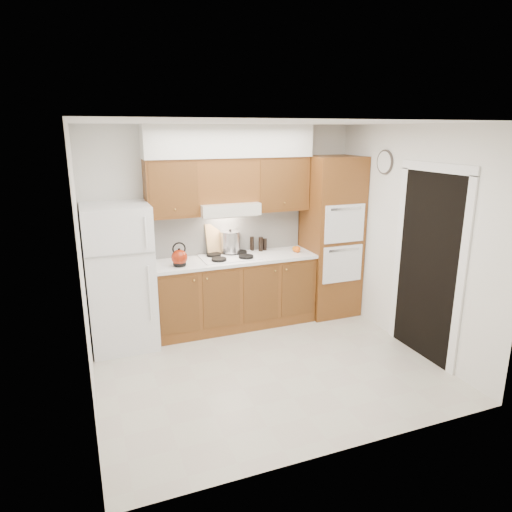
{
  "coord_description": "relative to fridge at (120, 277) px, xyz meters",
  "views": [
    {
      "loc": [
        -1.75,
        -4.2,
        2.53
      ],
      "look_at": [
        0.05,
        0.45,
        1.15
      ],
      "focal_mm": 32.0,
      "sensor_mm": 36.0,
      "label": 1
    }
  ],
  "objects": [
    {
      "name": "condiment_c",
      "position": [
        1.95,
        0.27,
        0.16
      ],
      "size": [
        0.06,
        0.06,
        0.16
      ],
      "primitive_type": "cylinder",
      "rotation": [
        0.0,
        0.0,
        -0.03
      ],
      "color": "black",
      "rests_on": "countertop"
    },
    {
      "name": "cutting_board",
      "position": [
        1.29,
        0.31,
        0.28
      ],
      "size": [
        0.33,
        0.16,
        0.42
      ],
      "primitive_type": "cube",
      "rotation": [
        -0.21,
        0.0,
        0.17
      ],
      "color": "#DBBD70",
      "rests_on": "countertop"
    },
    {
      "name": "wall_back",
      "position": [
        1.41,
        0.36,
        0.44
      ],
      "size": [
        3.6,
        0.02,
        2.6
      ],
      "primitive_type": "cube",
      "color": "white",
      "rests_on": "floor"
    },
    {
      "name": "range_hood",
      "position": [
        1.38,
        0.13,
        0.71
      ],
      "size": [
        0.75,
        0.45,
        0.15
      ],
      "primitive_type": "cube",
      "color": "silver",
      "rests_on": "wall_back"
    },
    {
      "name": "wall_right",
      "position": [
        3.21,
        -1.14,
        0.44
      ],
      "size": [
        0.02,
        3.0,
        2.6
      ],
      "primitive_type": "cube",
      "color": "white",
      "rests_on": "floor"
    },
    {
      "name": "kettle",
      "position": [
        0.7,
        -0.08,
        0.19
      ],
      "size": [
        0.22,
        0.22,
        0.2
      ],
      "primitive_type": "sphere",
      "rotation": [
        0.0,
        0.0,
        -0.15
      ],
      "color": "maroon",
      "rests_on": "countertop"
    },
    {
      "name": "doorway",
      "position": [
        3.19,
        -1.49,
        0.19
      ],
      "size": [
        0.02,
        0.9,
        2.1
      ],
      "primitive_type": "cube",
      "color": "black",
      "rests_on": "floor"
    },
    {
      "name": "condiment_a",
      "position": [
        1.78,
        0.31,
        0.18
      ],
      "size": [
        0.07,
        0.07,
        0.19
      ],
      "primitive_type": "cylinder",
      "rotation": [
        0.0,
        0.0,
        -0.38
      ],
      "color": "black",
      "rests_on": "countertop"
    },
    {
      "name": "orange_far",
      "position": [
        2.3,
        0.04,
        0.12
      ],
      "size": [
        0.08,
        0.08,
        0.07
      ],
      "primitive_type": "sphere",
      "rotation": [
        0.0,
        0.0,
        -0.06
      ],
      "color": "orange",
      "rests_on": "countertop"
    },
    {
      "name": "backsplash",
      "position": [
        1.43,
        0.34,
        0.36
      ],
      "size": [
        2.11,
        0.03,
        0.56
      ],
      "primitive_type": "cube",
      "color": "white",
      "rests_on": "countertop"
    },
    {
      "name": "upper_cab_over_hood",
      "position": [
        1.38,
        0.19,
        1.06
      ],
      "size": [
        0.75,
        0.33,
        0.55
      ],
      "primitive_type": "cube",
      "color": "brown",
      "rests_on": "range_hood"
    },
    {
      "name": "fridge",
      "position": [
        0.0,
        0.0,
        0.0
      ],
      "size": [
        0.75,
        0.72,
        1.72
      ],
      "primitive_type": "cube",
      "color": "white",
      "rests_on": "floor"
    },
    {
      "name": "wall_left",
      "position": [
        -0.4,
        -1.14,
        0.44
      ],
      "size": [
        0.02,
        3.0,
        2.6
      ],
      "primitive_type": "cube",
      "color": "white",
      "rests_on": "floor"
    },
    {
      "name": "wall_clock",
      "position": [
        3.19,
        -0.59,
        1.29
      ],
      "size": [
        0.02,
        0.3,
        0.3
      ],
      "primitive_type": "cylinder",
      "rotation": [
        0.0,
        1.57,
        0.0
      ],
      "color": "#3F3833",
      "rests_on": "wall_right"
    },
    {
      "name": "ceiling",
      "position": [
        1.41,
        -1.14,
        1.74
      ],
      "size": [
        3.6,
        3.6,
        0.0
      ],
      "primitive_type": "plane",
      "color": "white",
      "rests_on": "wall_back"
    },
    {
      "name": "orange_near",
      "position": [
        2.31,
        -0.01,
        0.12
      ],
      "size": [
        0.1,
        0.1,
        0.09
      ],
      "primitive_type": "sphere",
      "rotation": [
        0.0,
        0.0,
        0.24
      ],
      "color": "orange",
      "rests_on": "countertop"
    },
    {
      "name": "base_cabinets",
      "position": [
        1.43,
        0.06,
        -0.41
      ],
      "size": [
        2.11,
        0.6,
        0.9
      ],
      "primitive_type": "cube",
      "color": "brown",
      "rests_on": "floor"
    },
    {
      "name": "countertop",
      "position": [
        1.43,
        0.05,
        0.06
      ],
      "size": [
        2.13,
        0.62,
        0.04
      ],
      "primitive_type": "cube",
      "color": "white",
      "rests_on": "base_cabinets"
    },
    {
      "name": "floor",
      "position": [
        1.41,
        -1.14,
        -0.86
      ],
      "size": [
        3.6,
        3.6,
        0.0
      ],
      "primitive_type": "plane",
      "color": "#BDB8A5",
      "rests_on": "ground"
    },
    {
      "name": "condiment_b",
      "position": [
        1.88,
        0.24,
        0.18
      ],
      "size": [
        0.07,
        0.07,
        0.19
      ],
      "primitive_type": "cylinder",
      "rotation": [
        0.0,
        0.0,
        -0.15
      ],
      "color": "black",
      "rests_on": "countertop"
    },
    {
      "name": "cooktop",
      "position": [
        1.38,
        0.07,
        0.09
      ],
      "size": [
        0.74,
        0.5,
        0.01
      ],
      "primitive_type": "cube",
      "color": "white",
      "rests_on": "countertop"
    },
    {
      "name": "upper_cab_right",
      "position": [
        2.12,
        0.19,
        0.99
      ],
      "size": [
        0.73,
        0.33,
        0.7
      ],
      "primitive_type": "cube",
      "color": "brown",
      "rests_on": "wall_back"
    },
    {
      "name": "oven_cabinet",
      "position": [
        2.85,
        0.03,
        0.24
      ],
      "size": [
        0.7,
        0.65,
        2.2
      ],
      "primitive_type": "cube",
      "color": "brown",
      "rests_on": "floor"
    },
    {
      "name": "upper_cab_left",
      "position": [
        0.69,
        0.19,
        0.99
      ],
      "size": [
        0.63,
        0.33,
        0.7
      ],
      "primitive_type": "cube",
      "color": "brown",
      "rests_on": "wall_back"
    },
    {
      "name": "soffit",
      "position": [
        1.43,
        0.18,
        1.54
      ],
      "size": [
        2.13,
        0.36,
        0.4
      ],
      "primitive_type": "cube",
      "color": "silver",
      "rests_on": "wall_back"
    },
    {
      "name": "stock_pot",
      "position": [
        1.45,
        0.24,
        0.25
      ],
      "size": [
        0.33,
        0.33,
        0.27
      ],
      "primitive_type": "cylinder",
      "rotation": [
        0.0,
        0.0,
        -0.34
      ],
      "color": "#B5B4B9",
      "rests_on": "cooktop"
    }
  ]
}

